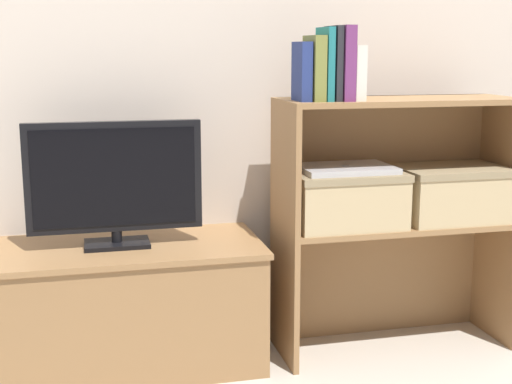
% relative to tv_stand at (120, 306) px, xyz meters
% --- Properties ---
extents(ground_plane, '(16.00, 16.00, 0.00)m').
position_rel_tv_stand_xyz_m(ground_plane, '(0.48, -0.22, -0.22)').
color(ground_plane, '#BCB2A3').
extents(wall_back, '(10.00, 0.05, 2.40)m').
position_rel_tv_stand_xyz_m(wall_back, '(0.48, 0.26, 0.98)').
color(wall_back, beige).
rests_on(wall_back, ground_plane).
extents(tv_stand, '(0.99, 0.46, 0.44)m').
position_rel_tv_stand_xyz_m(tv_stand, '(0.00, 0.00, 0.00)').
color(tv_stand, olive).
rests_on(tv_stand, ground_plane).
extents(tv, '(0.59, 0.14, 0.43)m').
position_rel_tv_stand_xyz_m(tv, '(-0.00, -0.00, 0.45)').
color(tv, black).
rests_on(tv, tv_stand).
extents(bookshelf_lower_tier, '(0.87, 0.32, 0.49)m').
position_rel_tv_stand_xyz_m(bookshelf_lower_tier, '(1.01, 0.00, 0.08)').
color(bookshelf_lower_tier, olive).
rests_on(bookshelf_lower_tier, ground_plane).
extents(bookshelf_upper_tier, '(0.87, 0.32, 0.45)m').
position_rel_tv_stand_xyz_m(bookshelf_upper_tier, '(1.01, 0.00, 0.55)').
color(bookshelf_upper_tier, olive).
rests_on(bookshelf_upper_tier, bookshelf_lower_tier).
extents(book_navy, '(0.04, 0.12, 0.19)m').
position_rel_tv_stand_xyz_m(book_navy, '(0.62, -0.12, 0.81)').
color(book_navy, navy).
rests_on(book_navy, bookshelf_upper_tier).
extents(book_olive, '(0.04, 0.14, 0.22)m').
position_rel_tv_stand_xyz_m(book_olive, '(0.66, -0.12, 0.82)').
color(book_olive, olive).
rests_on(book_olive, bookshelf_upper_tier).
extents(book_teal, '(0.02, 0.14, 0.24)m').
position_rel_tv_stand_xyz_m(book_teal, '(0.70, -0.12, 0.83)').
color(book_teal, '#1E7075').
rests_on(book_teal, bookshelf_upper_tier).
extents(book_charcoal, '(0.02, 0.14, 0.25)m').
position_rel_tv_stand_xyz_m(book_charcoal, '(0.73, -0.12, 0.84)').
color(book_charcoal, '#232328').
rests_on(book_charcoal, bookshelf_upper_tier).
extents(book_plum, '(0.04, 0.16, 0.25)m').
position_rel_tv_stand_xyz_m(book_plum, '(0.76, -0.12, 0.84)').
color(book_plum, '#6B2D66').
rests_on(book_plum, bookshelf_upper_tier).
extents(book_ivory, '(0.04, 0.14, 0.18)m').
position_rel_tv_stand_xyz_m(book_ivory, '(0.81, -0.12, 0.80)').
color(book_ivory, silver).
rests_on(book_ivory, bookshelf_upper_tier).
extents(storage_basket_left, '(0.39, 0.29, 0.20)m').
position_rel_tv_stand_xyz_m(storage_basket_left, '(0.80, -0.07, 0.37)').
color(storage_basket_left, tan).
rests_on(storage_basket_left, bookshelf_lower_tier).
extents(storage_basket_right, '(0.39, 0.29, 0.20)m').
position_rel_tv_stand_xyz_m(storage_basket_right, '(1.21, -0.07, 0.37)').
color(storage_basket_right, tan).
rests_on(storage_basket_right, bookshelf_lower_tier).
extents(laptop, '(0.33, 0.24, 0.02)m').
position_rel_tv_stand_xyz_m(laptop, '(0.80, -0.07, 0.47)').
color(laptop, '#BCBCC1').
rests_on(laptop, storage_basket_left).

